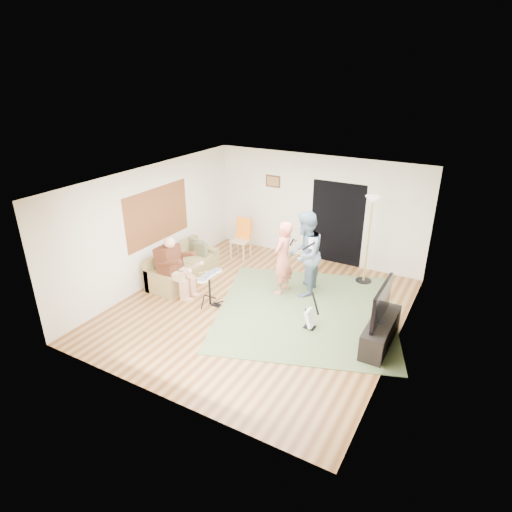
% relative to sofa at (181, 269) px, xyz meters
% --- Properties ---
extents(floor, '(6.00, 6.00, 0.00)m').
position_rel_sofa_xyz_m(floor, '(2.28, -0.31, -0.25)').
color(floor, brown).
rests_on(floor, ground).
extents(walls, '(5.50, 6.00, 2.70)m').
position_rel_sofa_xyz_m(walls, '(2.28, -0.31, 1.10)').
color(walls, beige).
rests_on(walls, floor).
extents(ceiling, '(6.00, 6.00, 0.00)m').
position_rel_sofa_xyz_m(ceiling, '(2.28, -0.31, 2.45)').
color(ceiling, white).
rests_on(ceiling, walls).
extents(window_blinds, '(0.00, 2.05, 2.05)m').
position_rel_sofa_xyz_m(window_blinds, '(-0.46, -0.11, 1.30)').
color(window_blinds, brown).
rests_on(window_blinds, walls).
extents(doorway, '(2.10, 0.00, 2.10)m').
position_rel_sofa_xyz_m(doorway, '(2.83, 2.68, 0.80)').
color(doorway, black).
rests_on(doorway, walls).
extents(picture_frame, '(0.42, 0.03, 0.32)m').
position_rel_sofa_xyz_m(picture_frame, '(1.03, 2.68, 1.65)').
color(picture_frame, '#3F2314').
rests_on(picture_frame, walls).
extents(area_rug, '(4.53, 4.56, 0.02)m').
position_rel_sofa_xyz_m(area_rug, '(3.17, 0.08, -0.24)').
color(area_rug, '#54673F').
rests_on(area_rug, floor).
extents(sofa, '(0.77, 1.87, 0.76)m').
position_rel_sofa_xyz_m(sofa, '(0.00, 0.00, 0.00)').
color(sofa, olive).
rests_on(sofa, floor).
extents(drummer, '(0.87, 0.48, 1.33)m').
position_rel_sofa_xyz_m(drummer, '(0.41, -0.65, 0.27)').
color(drummer, '#4C2415').
rests_on(drummer, sofa).
extents(drum_kit, '(0.39, 0.71, 0.73)m').
position_rel_sofa_xyz_m(drum_kit, '(1.28, -0.65, 0.07)').
color(drum_kit, black).
rests_on(drum_kit, floor).
extents(singer, '(0.43, 0.63, 1.66)m').
position_rel_sofa_xyz_m(singer, '(2.37, 0.58, 0.58)').
color(singer, '#E97565').
rests_on(singer, floor).
extents(microphone, '(0.06, 0.06, 0.24)m').
position_rel_sofa_xyz_m(microphone, '(2.57, 0.58, 0.99)').
color(microphone, black).
rests_on(microphone, singer).
extents(guitarist, '(0.87, 1.03, 1.88)m').
position_rel_sofa_xyz_m(guitarist, '(2.80, 0.77, 0.69)').
color(guitarist, slate).
rests_on(guitarist, floor).
extents(guitar_held, '(0.20, 0.61, 0.26)m').
position_rel_sofa_xyz_m(guitar_held, '(3.00, 0.77, 1.03)').
color(guitar_held, white).
rests_on(guitar_held, guitarist).
extents(guitar_spare, '(0.28, 0.26, 0.79)m').
position_rel_sofa_xyz_m(guitar_spare, '(3.49, -0.47, -0.03)').
color(guitar_spare, black).
rests_on(guitar_spare, floor).
extents(torchiere_lamp, '(0.37, 0.37, 2.06)m').
position_rel_sofa_xyz_m(torchiere_lamp, '(3.82, 1.97, 1.16)').
color(torchiere_lamp, black).
rests_on(torchiere_lamp, floor).
extents(dining_chair, '(0.45, 0.47, 1.04)m').
position_rel_sofa_xyz_m(dining_chair, '(0.59, 1.79, 0.12)').
color(dining_chair, tan).
rests_on(dining_chair, floor).
extents(tv_cabinet, '(0.40, 1.40, 0.50)m').
position_rel_sofa_xyz_m(tv_cabinet, '(4.78, -0.32, -0.00)').
color(tv_cabinet, black).
rests_on(tv_cabinet, floor).
extents(television, '(0.06, 1.15, 0.68)m').
position_rel_sofa_xyz_m(television, '(4.73, -0.32, 0.60)').
color(television, black).
rests_on(television, tv_cabinet).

